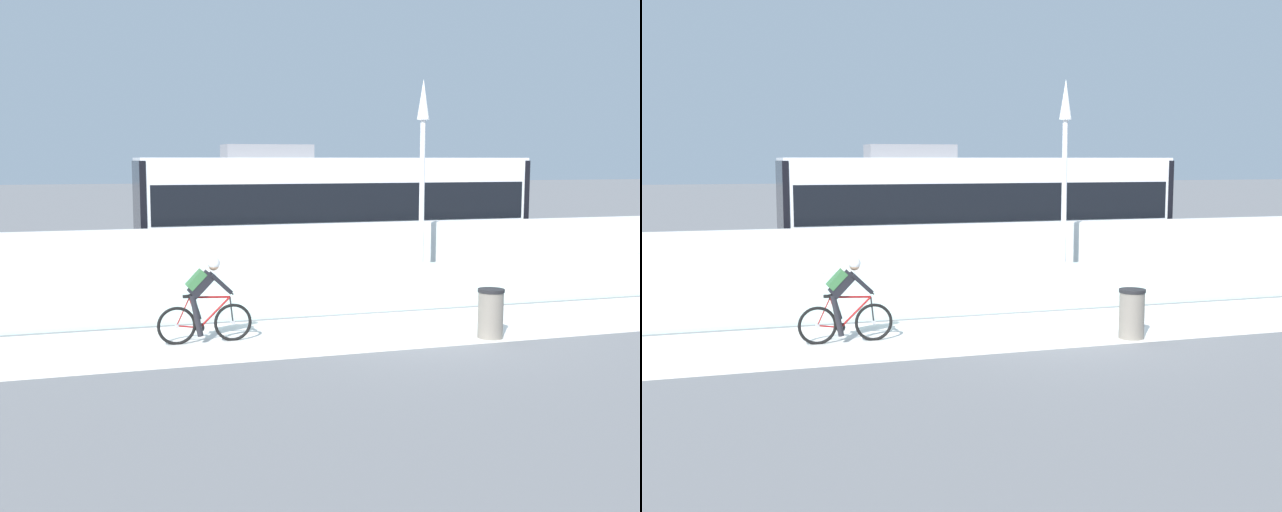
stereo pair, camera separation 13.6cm
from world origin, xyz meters
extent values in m
plane|color=slate|center=(0.00, 0.00, 0.00)|extent=(200.00, 200.00, 0.00)
cube|color=silver|center=(0.00, 0.00, 0.01)|extent=(32.00, 3.20, 0.01)
cube|color=silver|center=(0.00, 1.85, 0.53)|extent=(32.00, 0.05, 1.07)
cube|color=silver|center=(0.00, 3.65, 0.92)|extent=(32.00, 0.36, 1.84)
cube|color=#595654|center=(0.00, 6.13, 0.00)|extent=(32.00, 0.08, 0.01)
cube|color=#595654|center=(0.00, 7.57, 0.00)|extent=(32.00, 0.08, 0.01)
cube|color=silver|center=(0.56, 6.85, 1.90)|extent=(11.00, 2.50, 3.10)
cube|color=black|center=(0.56, 6.85, 2.25)|extent=(10.56, 2.54, 1.04)
cube|color=#14724C|center=(0.56, 6.85, 0.53)|extent=(10.78, 2.53, 0.28)
cube|color=slate|center=(-1.42, 6.85, 3.63)|extent=(2.40, 1.10, 0.36)
cube|color=#232326|center=(-2.96, 6.85, 0.36)|extent=(1.40, 1.88, 0.20)
cylinder|color=black|center=(-2.96, 6.13, 0.30)|extent=(0.60, 0.10, 0.60)
cylinder|color=black|center=(-2.96, 7.57, 0.30)|extent=(0.60, 0.10, 0.60)
cube|color=#232326|center=(4.08, 6.85, 0.36)|extent=(1.40, 1.88, 0.20)
cylinder|color=black|center=(4.08, 6.13, 0.30)|extent=(0.60, 0.10, 0.60)
cylinder|color=black|center=(4.08, 7.57, 0.30)|extent=(0.60, 0.10, 0.60)
cube|color=black|center=(-4.89, 6.85, 1.90)|extent=(0.16, 2.54, 2.94)
cube|color=black|center=(6.01, 6.85, 1.90)|extent=(0.16, 2.54, 2.94)
torus|color=black|center=(-3.76, 0.00, 0.36)|extent=(0.72, 0.06, 0.72)
cylinder|color=#99999E|center=(-3.76, 0.00, 0.36)|extent=(0.07, 0.10, 0.07)
torus|color=black|center=(-4.81, 0.00, 0.36)|extent=(0.72, 0.06, 0.72)
cylinder|color=#99999E|center=(-4.81, 0.00, 0.36)|extent=(0.07, 0.10, 0.07)
cylinder|color=maroon|center=(-4.10, 0.00, 0.57)|extent=(0.60, 0.04, 0.58)
cylinder|color=maroon|center=(-4.48, 0.00, 0.59)|extent=(0.22, 0.04, 0.59)
cylinder|color=maroon|center=(-4.19, 0.00, 0.86)|extent=(0.76, 0.04, 0.07)
cylinder|color=maroon|center=(-4.60, 0.00, 0.33)|extent=(0.43, 0.03, 0.09)
cylinder|color=maroon|center=(-4.69, 0.00, 0.62)|extent=(0.27, 0.02, 0.53)
cylinder|color=black|center=(-3.79, 0.00, 0.60)|extent=(0.08, 0.03, 0.49)
cube|color=black|center=(-4.57, 0.00, 0.90)|extent=(0.24, 0.10, 0.05)
cylinder|color=black|center=(-3.81, 0.00, 0.95)|extent=(0.03, 0.58, 0.03)
cylinder|color=#262628|center=(-4.39, 0.00, 0.30)|extent=(0.18, 0.02, 0.18)
cube|color=black|center=(-4.35, 0.00, 1.11)|extent=(0.50, 0.28, 0.51)
cube|color=#336638|center=(-4.44, 0.00, 1.21)|extent=(0.38, 0.30, 0.38)
sphere|color=tan|center=(-4.11, 0.00, 1.46)|extent=(0.20, 0.20, 0.20)
sphere|color=silver|center=(-4.11, 0.00, 1.49)|extent=(0.23, 0.23, 0.23)
cylinder|color=black|center=(-3.99, -0.16, 1.12)|extent=(0.41, 0.08, 0.41)
cylinder|color=black|center=(-3.99, 0.16, 1.12)|extent=(0.41, 0.08, 0.41)
cylinder|color=black|center=(-4.46, -0.09, 0.55)|extent=(0.25, 0.11, 0.79)
cylinder|color=black|center=(-4.46, 0.09, 0.69)|extent=(0.25, 0.11, 0.52)
cylinder|color=gray|center=(1.08, 2.15, 0.10)|extent=(0.24, 0.24, 0.20)
cylinder|color=silver|center=(1.08, 2.15, 2.20)|extent=(0.12, 0.12, 4.20)
cone|color=white|center=(1.08, 2.15, 4.75)|extent=(0.28, 0.28, 0.90)
cylinder|color=slate|center=(0.98, -1.25, 0.45)|extent=(0.48, 0.48, 0.90)
cylinder|color=black|center=(0.98, -1.25, 0.93)|extent=(0.51, 0.51, 0.06)
camera|label=1|loc=(-6.52, -14.22, 3.40)|focal=43.82mm
camera|label=2|loc=(-6.39, -14.27, 3.40)|focal=43.82mm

